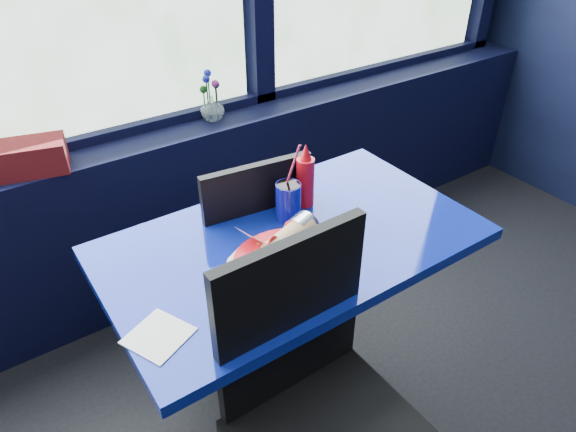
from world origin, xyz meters
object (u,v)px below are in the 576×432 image
at_px(chair_near_back, 241,244).
at_px(ketchup_bottle, 305,178).
at_px(flower_vase, 212,105).
at_px(soda_cup, 288,201).
at_px(food_basket, 280,254).
at_px(near_table, 293,280).
at_px(chair_near_front, 318,398).

height_order(chair_near_back, ketchup_bottle, ketchup_bottle).
height_order(flower_vase, soda_cup, soda_cup).
bearing_deg(food_basket, flower_vase, 79.02).
height_order(chair_near_back, food_basket, chair_near_back).
distance_m(near_table, food_basket, 0.26).
xyz_separation_m(near_table, flower_vase, (0.17, 0.87, 0.30)).
relative_size(food_basket, ketchup_bottle, 1.33).
height_order(flower_vase, ketchup_bottle, flower_vase).
height_order(chair_near_front, soda_cup, soda_cup).
distance_m(flower_vase, soda_cup, 0.78).
bearing_deg(flower_vase, ketchup_bottle, -91.64).
bearing_deg(chair_near_front, near_table, 62.16).
xyz_separation_m(near_table, food_basket, (-0.11, -0.09, 0.22)).
xyz_separation_m(chair_near_back, soda_cup, (0.07, -0.22, 0.29)).
height_order(near_table, chair_near_back, chair_near_back).
relative_size(flower_vase, soda_cup, 0.79).
bearing_deg(chair_near_back, chair_near_front, 81.97).
height_order(food_basket, soda_cup, soda_cup).
xyz_separation_m(chair_near_back, food_basket, (-0.09, -0.41, 0.26)).
bearing_deg(food_basket, near_table, 44.14).
bearing_deg(chair_near_back, soda_cup, 114.39).
relative_size(near_table, chair_near_front, 1.17).
bearing_deg(food_basket, chair_near_front, -102.83).
height_order(flower_vase, food_basket, flower_vase).
bearing_deg(chair_near_back, ketchup_bottle, 140.24).
bearing_deg(soda_cup, chair_near_back, 107.59).
distance_m(ketchup_bottle, soda_cup, 0.11).
relative_size(chair_near_back, soda_cup, 3.27).
xyz_separation_m(food_basket, soda_cup, (0.16, 0.19, 0.03)).
relative_size(chair_near_back, food_basket, 2.98).
bearing_deg(soda_cup, ketchup_bottle, 23.33).
distance_m(chair_near_front, flower_vase, 1.38).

